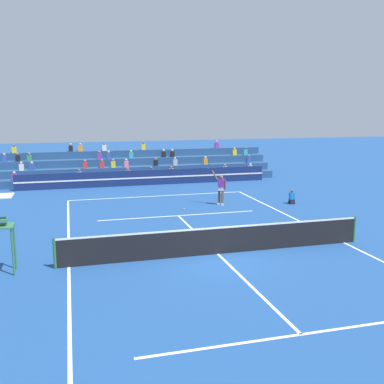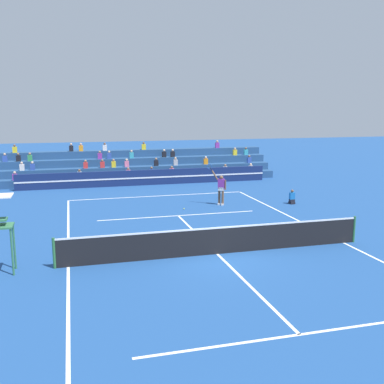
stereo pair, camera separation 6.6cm
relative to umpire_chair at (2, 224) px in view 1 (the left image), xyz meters
The scene contains 9 objects.
ground_plane 7.76m from the umpire_chair, ahead, with size 120.00×120.00×0.00m, color navy.
court_lines 7.76m from the umpire_chair, ahead, with size 11.10×23.90×0.01m.
tennis_net 7.66m from the umpire_chair, ahead, with size 12.00×0.10×1.10m.
sponsor_banner_wall 17.92m from the umpire_chair, 64.96° to the left, with size 18.00×0.26×1.10m.
bleacher_stand 20.81m from the umpire_chair, 68.69° to the left, with size 20.63×3.80×2.83m.
umpire_chair is the anchor object (origin of this frame).
ball_kid_courtside 16.53m from the umpire_chair, 27.28° to the left, with size 0.30×0.36×0.84m.
tennis_player 13.47m from the umpire_chair, 38.42° to the left, with size 1.03×0.73×2.42m.
tennis_ball 11.44m from the umpire_chair, 43.41° to the left, with size 0.07×0.07×0.07m, color #C6DB33.
Camera 1 is at (-5.29, -15.56, 5.49)m, focal length 42.00 mm.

